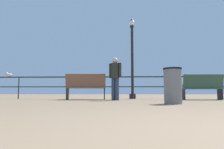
% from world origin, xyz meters
% --- Properties ---
extents(pier_railing, '(23.86, 0.05, 0.98)m').
position_xyz_m(pier_railing, '(0.00, 7.58, 0.73)').
color(pier_railing, black).
rests_on(pier_railing, ground_plane).
extents(bench_near_left, '(1.57, 0.73, 1.00)m').
position_xyz_m(bench_near_left, '(-2.29, 6.69, 0.54)').
color(bench_near_left, brown).
rests_on(bench_near_left, ground_plane).
extents(bench_near_right, '(1.51, 0.61, 0.97)m').
position_xyz_m(bench_near_right, '(2.21, 6.70, 0.52)').
color(bench_near_right, '#32513C').
rests_on(bench_near_right, ground_plane).
extents(lamppost_center, '(0.29, 0.29, 3.68)m').
position_xyz_m(lamppost_center, '(-0.39, 7.84, 1.84)').
color(lamppost_center, black).
rests_on(lamppost_center, ground_plane).
extents(person_by_bench, '(0.45, 0.29, 1.54)m').
position_xyz_m(person_by_bench, '(-1.12, 6.06, 0.88)').
color(person_by_bench, '#2E3A4E').
rests_on(person_by_bench, ground_plane).
extents(seagull_on_rail, '(0.42, 0.17, 0.20)m').
position_xyz_m(seagull_on_rail, '(-5.87, 7.58, 1.07)').
color(seagull_on_rail, silver).
rests_on(seagull_on_rail, pier_railing).
extents(trash_bin, '(0.45, 0.45, 0.88)m').
position_xyz_m(trash_bin, '(0.34, 3.83, 0.44)').
color(trash_bin, slate).
rests_on(trash_bin, ground_plane).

